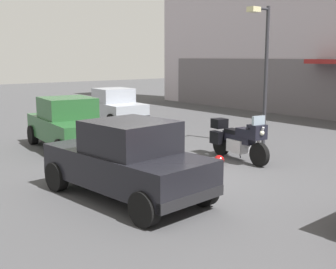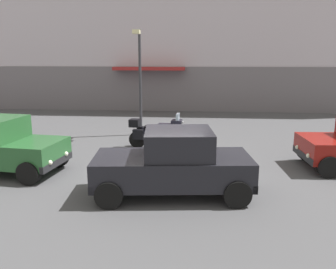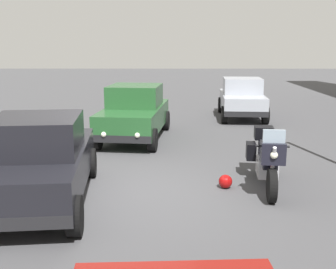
# 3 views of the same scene
# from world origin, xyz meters

# --- Properties ---
(ground_plane) EXTENTS (80.00, 80.00, 0.00)m
(ground_plane) POSITION_xyz_m (0.00, 0.00, 0.00)
(ground_plane) COLOR #424244
(building_facade_rear) EXTENTS (31.54, 3.40, 13.84)m
(building_facade_rear) POSITION_xyz_m (-0.00, 13.36, 6.87)
(building_facade_rear) COLOR #B2A8B2
(building_facade_rear) RESTS_ON ground
(motorcycle) EXTENTS (2.26, 0.86, 1.36)m
(motorcycle) POSITION_xyz_m (-0.44, 2.83, 0.62)
(motorcycle) COLOR black
(motorcycle) RESTS_ON ground
(helmet) EXTENTS (0.28, 0.28, 0.28)m
(helmet) POSITION_xyz_m (-0.35, 1.98, 0.14)
(helmet) COLOR #990C0C
(helmet) RESTS_ON ground
(car_wagon_end) EXTENTS (3.99, 2.13, 1.64)m
(car_wagon_end) POSITION_xyz_m (0.48, -1.53, 0.81)
(car_wagon_end) COLOR black
(car_wagon_end) RESTS_ON ground
(streetlamp_curbside) EXTENTS (0.28, 0.94, 4.50)m
(streetlamp_curbside) POSITION_xyz_m (-1.44, 5.00, 2.76)
(streetlamp_curbside) COLOR #2D2D33
(streetlamp_curbside) RESTS_ON ground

